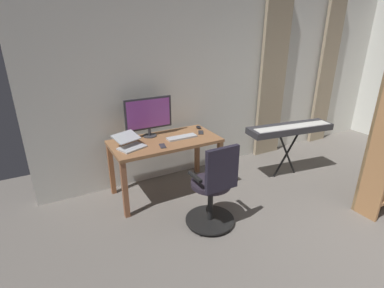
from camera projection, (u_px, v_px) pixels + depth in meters
The scene contains 12 objects.
back_room_partition at pixel (241, 72), 4.59m from camera, with size 6.22×0.10×2.86m, color silver.
curtain_left_panel at pixel (326, 73), 5.39m from camera, with size 0.40×0.06×2.59m, color tan.
curtain_right_panel at pixel (273, 79), 4.81m from camera, with size 0.51×0.06×2.59m, color tan.
desk at pixel (165, 147), 3.80m from camera, with size 1.37×0.69×0.75m.
office_chair at pixel (214, 190), 3.18m from camera, with size 0.56×0.56×1.01m.
computer_monitor at pixel (148, 115), 3.79m from camera, with size 0.63×0.18×0.51m.
computer_keyboard at pixel (182, 137), 3.82m from camera, with size 0.40×0.12×0.02m, color #B7BCC1.
laptop at pixel (130, 144), 3.51m from camera, with size 0.39×0.39×0.16m.
computer_mouse at pixel (199, 127), 4.18m from camera, with size 0.06×0.10×0.04m, color black.
cell_phone_face_up at pixel (201, 132), 4.01m from camera, with size 0.07×0.14×0.01m, color #232328.
cell_phone_by_monitor at pixel (163, 146), 3.56m from camera, with size 0.07×0.14×0.01m, color #333338.
piano_keyboard at pixel (290, 129), 4.22m from camera, with size 1.31×0.50×0.80m.
Camera 1 is at (2.91, 0.61, 2.11)m, focal length 27.60 mm.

